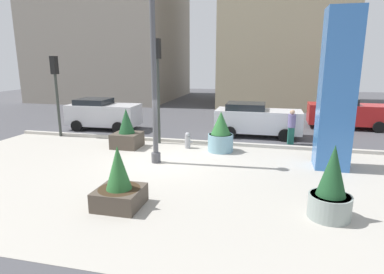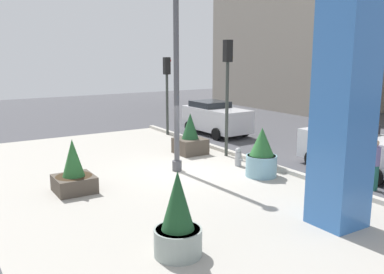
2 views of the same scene
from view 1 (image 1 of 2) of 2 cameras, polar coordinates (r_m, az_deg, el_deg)
ground_plane at (r=16.86m, az=-0.90°, el=-0.29°), size 60.00×60.00×0.00m
plaza_pavement at (r=11.39m, az=-8.48°, el=-7.16°), size 18.00×10.00×0.02m
curb_strip at (r=16.02m, az=-1.69°, el=-0.73°), size 18.00×0.24×0.16m
lamp_post at (r=12.43m, az=-6.70°, el=11.34°), size 0.44×0.44×7.27m
art_pillar_blue at (r=12.91m, az=24.00°, el=7.33°), size 1.18×1.18×5.74m
potted_plant_mid_plaza at (r=14.39m, az=5.03°, el=0.53°), size 1.12×1.12×1.79m
potted_plant_curbside at (r=9.19m, az=-12.64°, el=-8.19°), size 1.21×1.21×1.74m
potted_plant_by_pillar at (r=15.31m, az=-11.32°, el=0.69°), size 1.23×1.23×1.82m
potted_plant_near_right at (r=9.02m, az=23.14°, el=-8.35°), size 1.07×1.07×1.94m
fire_hydrant at (r=14.94m, az=-0.76°, el=-0.60°), size 0.36×0.26×0.75m
traffic_light_far_side at (r=18.36m, az=-22.69°, el=8.78°), size 0.28×0.42×4.16m
traffic_light_corner at (r=15.55m, az=-6.00°, el=10.74°), size 0.28×0.42×4.92m
car_passing_lane at (r=19.79m, az=-15.25°, el=3.97°), size 4.11×2.21×1.77m
car_far_lane at (r=17.58m, az=11.25°, el=3.01°), size 4.42×1.99×1.76m
car_curb_west at (r=21.37m, az=25.56°, el=3.80°), size 4.63×2.05×1.80m
pedestrian_on_sidewalk at (r=16.25m, az=17.00°, el=1.98°), size 0.40×0.40×1.68m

